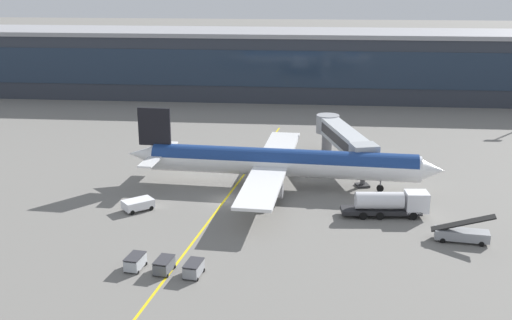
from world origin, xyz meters
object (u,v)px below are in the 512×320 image
at_px(belt_loader, 462,234).
at_px(baggage_cart_1, 164,265).
at_px(pushback_tug, 137,204).
at_px(baggage_cart_2, 194,268).
at_px(fuel_tanker, 391,203).
at_px(main_airliner, 280,162).
at_px(baggage_cart_0, 135,262).

xyz_separation_m(belt_loader, baggage_cart_1, (-32.12, -10.66, -0.21)).
distance_m(pushback_tug, baggage_cart_2, 20.22).
distance_m(fuel_tanker, belt_loader, 10.19).
relative_size(main_airliner, baggage_cart_1, 16.03).
bearing_deg(baggage_cart_0, baggage_cart_1, -8.12).
bearing_deg(pushback_tug, baggage_cart_1, -65.59).
bearing_deg(baggage_cart_2, pushback_tug, 122.08).
relative_size(pushback_tug, baggage_cart_0, 1.54).
height_order(fuel_tanker, baggage_cart_2, fuel_tanker).
bearing_deg(fuel_tanker, baggage_cart_2, -139.98).
relative_size(baggage_cart_0, baggage_cart_2, 1.00).
height_order(belt_loader, baggage_cart_2, belt_loader).
relative_size(belt_loader, baggage_cart_0, 2.47).
height_order(pushback_tug, baggage_cart_2, baggage_cart_2).
xyz_separation_m(pushback_tug, belt_loader, (39.69, -6.02, 0.14)).
bearing_deg(baggage_cart_2, fuel_tanker, 40.02).
distance_m(belt_loader, baggage_cart_0, 36.73).
xyz_separation_m(main_airliner, baggage_cart_2, (-7.14, -28.21, -2.88)).
bearing_deg(baggage_cart_2, baggage_cart_0, 171.88).
xyz_separation_m(belt_loader, baggage_cart_0, (-35.29, -10.21, -0.21)).
xyz_separation_m(main_airliner, fuel_tanker, (14.52, -10.03, -1.92)).
xyz_separation_m(baggage_cart_0, baggage_cart_1, (3.17, -0.45, 0.00)).
bearing_deg(fuel_tanker, baggage_cart_1, -144.46).
relative_size(belt_loader, baggage_cart_2, 2.47).
bearing_deg(fuel_tanker, belt_loader, -44.13).
relative_size(main_airliner, baggage_cart_0, 16.03).
bearing_deg(belt_loader, fuel_tanker, 135.87).
xyz_separation_m(fuel_tanker, belt_loader, (7.29, -7.07, -0.76)).
xyz_separation_m(belt_loader, baggage_cart_2, (-28.95, -11.11, -0.21)).
relative_size(baggage_cart_1, baggage_cart_2, 1.00).
bearing_deg(baggage_cart_0, pushback_tug, 105.18).
height_order(belt_loader, baggage_cart_0, belt_loader).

